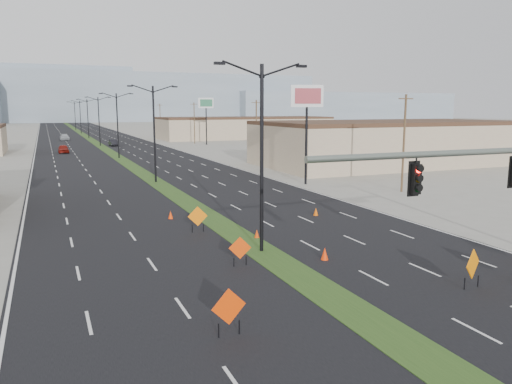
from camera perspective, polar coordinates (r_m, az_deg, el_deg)
name	(u,v)px	position (r m, az deg, el deg)	size (l,w,h in m)	color
ground	(407,347)	(17.87, 16.88, -16.57)	(600.00, 600.00, 0.00)	gray
road_surface	(98,145)	(112.93, -17.57, 5.19)	(25.00, 400.00, 0.02)	black
median_strip	(98,145)	(112.93, -17.57, 5.19)	(2.00, 400.00, 0.04)	#234217
building_se_near	(390,144)	(72.65, 15.04, 5.29)	(36.00, 18.00, 5.50)	tan
building_se_far	(245,128)	(131.57, -1.25, 7.27)	(44.00, 16.00, 5.00)	tan
mesa_center	(132,98)	(316.30, -13.94, 10.42)	(220.00, 50.00, 28.00)	gray
mesa_east	(339,106)	(357.23, 9.46, 9.64)	(160.00, 50.00, 18.00)	gray
mesa_backdrop	(6,94)	(332.84, -26.69, 9.99)	(140.00, 50.00, 32.00)	gray
streetlight_0	(262,153)	(26.47, 0.66, 4.51)	(5.15, 0.24, 10.02)	black
streetlight_1	(154,131)	(53.28, -11.56, 6.87)	(5.15, 0.24, 10.02)	black
streetlight_2	(117,123)	(80.90, -15.55, 7.57)	(5.15, 0.24, 10.02)	black
streetlight_3	(99,120)	(108.71, -17.51, 7.90)	(5.15, 0.24, 10.02)	black
streetlight_4	(88,117)	(136.60, -18.67, 8.09)	(5.15, 0.24, 10.02)	black
streetlight_5	(80,116)	(164.53, -19.44, 8.21)	(5.15, 0.24, 10.02)	black
streetlight_6	(75,115)	(192.47, -19.98, 8.30)	(5.15, 0.24, 10.02)	black
utility_pole_0	(404,142)	(48.21, 16.55, 5.51)	(1.60, 0.20, 9.00)	#4C3823
utility_pole_1	(256,128)	(78.43, 0.03, 7.32)	(1.60, 0.20, 9.00)	#4C3823
utility_pole_2	(194,122)	(111.48, -7.07, 7.91)	(1.60, 0.20, 9.00)	#4C3823
utility_pole_3	(160,119)	(145.45, -10.89, 8.18)	(1.60, 0.20, 9.00)	#4C3823
car_left	(63,149)	(93.60, -21.15, 4.61)	(1.70, 4.22, 1.44)	maroon
car_mid	(113,143)	(107.82, -16.00, 5.43)	(1.43, 4.09, 1.35)	black
car_far	(65,137)	(131.11, -21.04, 5.86)	(2.03, 5.00, 1.45)	#A2A6AB
construction_sign_0	(229,308)	(17.46, -3.12, -13.13)	(1.29, 0.19, 1.73)	red
construction_sign_1	(240,249)	(24.81, -1.84, -6.53)	(1.10, 0.31, 1.49)	#D83904
construction_sign_2	(198,217)	(31.59, -6.68, -2.87)	(1.25, 0.19, 1.67)	orange
construction_sign_3	(473,265)	(23.66, 23.52, -7.70)	(1.24, 0.56, 1.78)	orange
cone_0	(257,234)	(30.12, 0.09, -4.81)	(0.33, 0.33, 0.54)	red
cone_1	(325,254)	(26.14, 7.86, -7.02)	(0.40, 0.40, 0.66)	red
cone_2	(316,212)	(36.62, 6.85, -2.24)	(0.36, 0.36, 0.60)	#D75104
cone_3	(171,215)	(35.81, -9.74, -2.60)	(0.35, 0.35, 0.58)	#F43805
pole_sign_east_near	(307,103)	(51.17, 5.84, 10.05)	(3.17, 1.54, 10.04)	black
pole_sign_east_far	(206,106)	(107.96, -5.73, 9.71)	(3.09, 1.65, 9.91)	black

